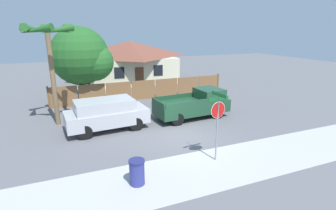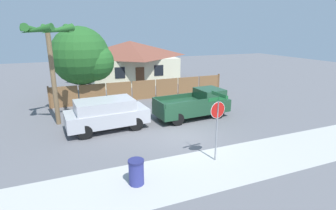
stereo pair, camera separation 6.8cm
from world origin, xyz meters
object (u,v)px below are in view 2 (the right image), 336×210
red_suv (107,113)px  stop_sign (217,115)px  trash_bin (136,172)px  oak_tree (83,57)px  orange_pickup (195,104)px  house (130,60)px  palm_tree (48,39)px

red_suv → stop_sign: stop_sign is taller
stop_sign → trash_bin: bearing=-178.1°
red_suv → trash_bin: (0.05, -6.12, -0.49)m
oak_tree → red_suv: 7.12m
orange_pickup → house: bearing=88.5°
stop_sign → trash_bin: 4.15m
oak_tree → stop_sign: (4.32, -12.23, -1.47)m
orange_pickup → trash_bin: (-5.72, -6.14, -0.40)m
oak_tree → palm_tree: palm_tree is taller
oak_tree → trash_bin: (0.53, -12.73, -3.09)m
palm_tree → stop_sign: bearing=-49.9°
house → oak_tree: oak_tree is taller
orange_pickup → trash_bin: size_ratio=5.03×
stop_sign → orange_pickup: bearing=65.4°
house → orange_pickup: 14.47m
red_suv → orange_pickup: 5.77m
orange_pickup → stop_sign: size_ratio=1.62×
oak_tree → orange_pickup: size_ratio=1.18×
palm_tree → trash_bin: size_ratio=6.00×
house → palm_tree: (-7.81, -12.30, 2.85)m
house → trash_bin: bearing=-104.0°
oak_tree → trash_bin: size_ratio=5.94×
house → red_suv: house is taller
trash_bin → orange_pickup: bearing=47.0°
red_suv → stop_sign: 6.90m
house → trash_bin: 21.23m
oak_tree → red_suv: oak_tree is taller
oak_tree → palm_tree: bearing=-115.7°
trash_bin → oak_tree: bearing=92.4°
oak_tree → red_suv: (0.48, -6.61, -2.60)m
house → oak_tree: size_ratio=1.64×
house → trash_bin: size_ratio=9.74×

